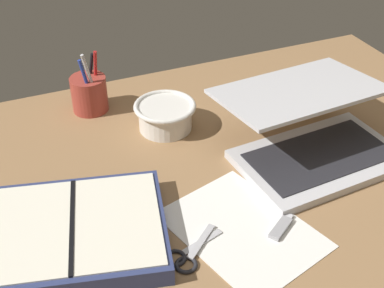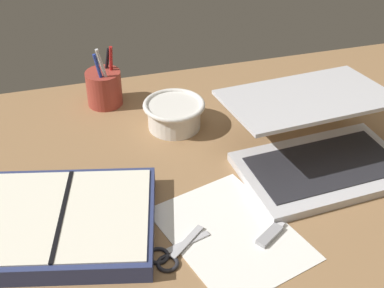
{
  "view_description": "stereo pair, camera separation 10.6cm",
  "coord_description": "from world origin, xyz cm",
  "px_view_note": "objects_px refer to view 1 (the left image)",
  "views": [
    {
      "loc": [
        -36.0,
        -73.34,
        70.26
      ],
      "look_at": [
        -2.45,
        6.07,
        9.0
      ],
      "focal_mm": 50.0,
      "sensor_mm": 36.0,
      "label": 1
    },
    {
      "loc": [
        -26.04,
        -76.84,
        70.26
      ],
      "look_at": [
        -2.45,
        6.07,
        9.0
      ],
      "focal_mm": 50.0,
      "sensor_mm": 36.0,
      "label": 2
    }
  ],
  "objects_px": {
    "planner": "(73,232)",
    "pen_cup": "(89,93)",
    "laptop": "(312,135)",
    "bowl": "(165,115)",
    "scissors": "(186,257)"
  },
  "relations": [
    {
      "from": "planner",
      "to": "pen_cup",
      "type": "bearing_deg",
      "value": 85.49
    },
    {
      "from": "laptop",
      "to": "bowl",
      "type": "relative_size",
      "value": 2.53
    },
    {
      "from": "bowl",
      "to": "pen_cup",
      "type": "bearing_deg",
      "value": 133.19
    },
    {
      "from": "laptop",
      "to": "bowl",
      "type": "distance_m",
      "value": 0.33
    },
    {
      "from": "scissors",
      "to": "planner",
      "type": "bearing_deg",
      "value": 116.5
    },
    {
      "from": "laptop",
      "to": "scissors",
      "type": "distance_m",
      "value": 0.4
    },
    {
      "from": "laptop",
      "to": "bowl",
      "type": "height_order",
      "value": "laptop"
    },
    {
      "from": "laptop",
      "to": "pen_cup",
      "type": "relative_size",
      "value": 2.24
    },
    {
      "from": "pen_cup",
      "to": "planner",
      "type": "distance_m",
      "value": 0.44
    },
    {
      "from": "laptop",
      "to": "pen_cup",
      "type": "height_order",
      "value": "pen_cup"
    },
    {
      "from": "pen_cup",
      "to": "scissors",
      "type": "distance_m",
      "value": 0.54
    },
    {
      "from": "scissors",
      "to": "pen_cup",
      "type": "bearing_deg",
      "value": 64.58
    },
    {
      "from": "laptop",
      "to": "bowl",
      "type": "xyz_separation_m",
      "value": [
        -0.25,
        0.22,
        -0.02
      ]
    },
    {
      "from": "laptop",
      "to": "planner",
      "type": "height_order",
      "value": "laptop"
    },
    {
      "from": "planner",
      "to": "bowl",
      "type": "bearing_deg",
      "value": 58.36
    }
  ]
}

